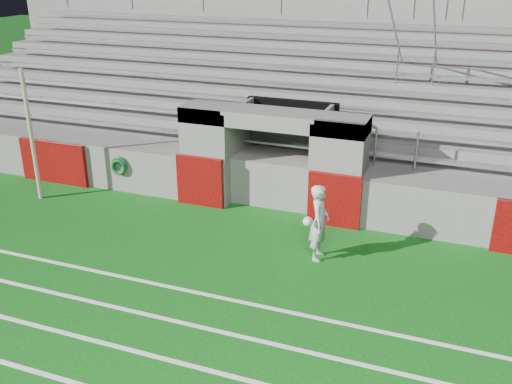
% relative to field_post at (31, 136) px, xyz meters
% --- Properties ---
extents(ground, '(90.00, 90.00, 0.00)m').
position_rel_field_post_xyz_m(ground, '(6.13, -1.82, -1.78)').
color(ground, '#0D4E10').
rests_on(ground, ground).
extents(field_post, '(0.11, 0.11, 3.55)m').
position_rel_field_post_xyz_m(field_post, '(0.00, 0.00, 0.00)').
color(field_post, tan).
rests_on(field_post, ground).
extents(stadium_structure, '(26.00, 8.48, 5.42)m').
position_rel_field_post_xyz_m(stadium_structure, '(6.13, 6.15, -0.28)').
color(stadium_structure, '#615E5C').
rests_on(stadium_structure, ground).
extents(goalkeeper_with_ball, '(0.51, 0.73, 1.71)m').
position_rel_field_post_xyz_m(goalkeeper_with_ball, '(8.00, -0.60, -0.92)').
color(goalkeeper_with_ball, '#ACB2B6').
rests_on(goalkeeper_with_ball, ground).
extents(hose_coil, '(0.49, 0.14, 0.53)m').
position_rel_field_post_xyz_m(hose_coil, '(1.87, 1.11, -0.98)').
color(hose_coil, '#0D431E').
rests_on(hose_coil, ground).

